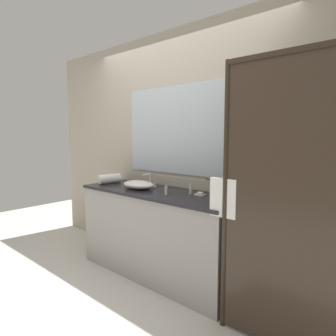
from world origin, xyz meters
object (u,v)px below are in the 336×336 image
rolled_towel_near_edge (109,179)px  sink_basin (139,185)px  faucet (150,182)px  soap_dish (200,194)px  amenity_bottle_conditioner (191,189)px  amenity_bottle_shampoo (166,190)px

rolled_towel_near_edge → sink_basin: bearing=-0.8°
faucet → sink_basin: bearing=-90.0°
sink_basin → soap_dish: 0.72m
sink_basin → rolled_towel_near_edge: bearing=179.2°
faucet → rolled_towel_near_edge: bearing=-161.8°
sink_basin → amenity_bottle_conditioner: 0.61m
amenity_bottle_shampoo → rolled_towel_near_edge: bearing=176.2°
sink_basin → amenity_bottle_shampoo: 0.45m
sink_basin → amenity_bottle_conditioner: size_ratio=3.98×
soap_dish → amenity_bottle_conditioner: size_ratio=1.04×
amenity_bottle_shampoo → rolled_towel_near_edge: size_ratio=0.38×
amenity_bottle_conditioner → amenity_bottle_shampoo: amenity_bottle_shampoo is taller
sink_basin → soap_dish: bearing=11.3°
sink_basin → rolled_towel_near_edge: (-0.51, 0.01, 0.01)m
faucet → rolled_towel_near_edge: 0.54m
soap_dish → amenity_bottle_conditioner: 0.11m
amenity_bottle_conditioner → amenity_bottle_shampoo: bearing=-129.8°
amenity_bottle_conditioner → rolled_towel_near_edge: rolled_towel_near_edge is taller
sink_basin → amenity_bottle_conditioner: (0.60, 0.13, 0.00)m
faucet → soap_dish: (0.71, -0.03, -0.04)m
soap_dish → rolled_towel_near_edge: bearing=-173.7°
amenity_bottle_shampoo → soap_dish: bearing=37.3°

